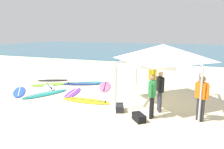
% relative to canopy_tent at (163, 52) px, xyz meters
% --- Properties ---
extents(ground_plane, '(80.00, 80.00, 0.00)m').
position_rel_canopy_tent_xyz_m(ground_plane, '(-2.92, -0.60, -2.39)').
color(ground_plane, beige).
extents(sea, '(80.00, 36.00, 0.10)m').
position_rel_canopy_tent_xyz_m(sea, '(-2.92, 30.46, -2.34)').
color(sea, '#386B84').
rests_on(sea, ground).
extents(canopy_tent, '(3.40, 3.40, 2.75)m').
position_rel_canopy_tent_xyz_m(canopy_tent, '(0.00, 0.00, 0.00)').
color(canopy_tent, '#B7B7BC').
rests_on(canopy_tent, ground).
extents(surfboard_purple, '(0.96, 2.15, 0.19)m').
position_rel_canopy_tent_xyz_m(surfboard_purple, '(-4.69, -0.12, -2.35)').
color(surfboard_purple, purple).
rests_on(surfboard_purple, ground).
extents(surfboard_white, '(1.80, 1.69, 0.19)m').
position_rel_canopy_tent_xyz_m(surfboard_white, '(-6.78, 0.58, -2.35)').
color(surfboard_white, white).
rests_on(surfboard_white, ground).
extents(surfboard_pink, '(1.47, 2.59, 0.19)m').
position_rel_canopy_tent_xyz_m(surfboard_pink, '(-3.60, 1.78, -2.35)').
color(surfboard_pink, pink).
rests_on(surfboard_pink, ground).
extents(surfboard_black, '(2.05, 1.37, 0.19)m').
position_rel_canopy_tent_xyz_m(surfboard_black, '(-7.57, 2.03, -2.35)').
color(surfboard_black, black).
rests_on(surfboard_black, ground).
extents(surfboard_navy, '(2.67, 1.54, 0.19)m').
position_rel_canopy_tent_xyz_m(surfboard_navy, '(-5.37, 1.83, -2.35)').
color(surfboard_navy, navy).
rests_on(surfboard_navy, ground).
extents(surfboard_blue, '(1.97, 2.15, 0.19)m').
position_rel_canopy_tent_xyz_m(surfboard_blue, '(-7.57, -0.99, -2.35)').
color(surfboard_blue, blue).
rests_on(surfboard_blue, ground).
extents(surfboard_teal, '(1.72, 2.57, 0.19)m').
position_rel_canopy_tent_xyz_m(surfboard_teal, '(-5.95, -0.81, -2.35)').
color(surfboard_teal, '#19847F').
rests_on(surfboard_teal, ground).
extents(surfboard_lime, '(2.38, 2.06, 0.19)m').
position_rel_canopy_tent_xyz_m(surfboard_lime, '(-6.96, 1.08, -2.35)').
color(surfboard_lime, '#7AD12D').
rests_on(surfboard_lime, ground).
extents(surfboard_yellow, '(2.53, 0.74, 0.19)m').
position_rel_canopy_tent_xyz_m(surfboard_yellow, '(-3.41, -1.03, -2.35)').
color(surfboard_yellow, yellow).
rests_on(surfboard_yellow, ground).
extents(surfboard_cyan, '(2.42, 1.87, 0.19)m').
position_rel_canopy_tent_xyz_m(surfboard_cyan, '(-5.20, 2.09, -2.35)').
color(surfboard_cyan, '#23B2CC').
rests_on(surfboard_cyan, ground).
extents(person_black, '(0.36, 0.50, 1.71)m').
position_rel_canopy_tent_xyz_m(person_black, '(0.10, -1.10, -1.40)').
color(person_black, '#383842').
rests_on(person_black, ground).
extents(person_yellow, '(0.46, 0.39, 1.71)m').
position_rel_canopy_tent_xyz_m(person_yellow, '(-0.60, 0.97, -1.40)').
color(person_yellow, '#383842').
rests_on(person_yellow, ground).
extents(person_green, '(0.25, 0.55, 1.71)m').
position_rel_canopy_tent_xyz_m(person_green, '(-0.07, -1.89, -1.40)').
color(person_green, black).
rests_on(person_green, ground).
extents(person_orange, '(0.48, 0.38, 1.71)m').
position_rel_canopy_tent_xyz_m(person_orange, '(1.68, -1.49, -1.40)').
color(person_orange, '#2D2D33').
rests_on(person_orange, ground).
extents(gear_bag_near_tent, '(0.63, 0.66, 0.28)m').
position_rel_canopy_tent_xyz_m(gear_bag_near_tent, '(-0.45, -2.35, -2.25)').
color(gear_bag_near_tent, black).
rests_on(gear_bag_near_tent, ground).
extents(gear_bag_by_pole, '(0.51, 0.67, 0.28)m').
position_rel_canopy_tent_xyz_m(gear_bag_by_pole, '(-1.46, -1.64, -2.25)').
color(gear_bag_by_pole, '#232328').
rests_on(gear_bag_by_pole, ground).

